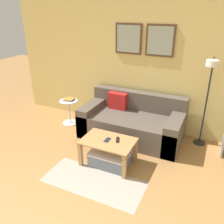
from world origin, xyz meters
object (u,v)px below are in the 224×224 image
side_table (69,110)px  remote_control (117,140)px  floor_lamp (208,89)px  coffee_table (108,145)px  cell_phone (107,140)px  couch (132,122)px  book_stack (69,99)px  storage_bin (110,158)px

side_table → remote_control: bearing=-30.2°
floor_lamp → side_table: size_ratio=3.07×
floor_lamp → coffee_table: bearing=-139.6°
cell_phone → floor_lamp: bearing=39.4°
couch → book_stack: 1.40m
couch → coffee_table: (-0.03, -0.97, 0.05)m
book_stack → coffee_table: bearing=-35.0°
couch → book_stack: size_ratio=8.60×
couch → storage_bin: 0.98m
floor_lamp → book_stack: size_ratio=7.33×
cell_phone → remote_control: bearing=23.1°
couch → side_table: (-1.37, -0.04, 0.02)m
remote_control → couch: bearing=75.4°
couch → remote_control: (0.10, -0.90, 0.14)m
coffee_table → side_table: bearing=145.6°
storage_bin → side_table: (-1.38, 0.92, 0.20)m
coffee_table → floor_lamp: size_ratio=0.51×
couch → side_table: couch is taller
floor_lamp → book_stack: floor_lamp is taller
couch → storage_bin: (0.01, -0.96, -0.17)m
side_table → book_stack: (-0.01, 0.03, 0.22)m
couch → side_table: size_ratio=3.60×
couch → remote_control: couch is taller
side_table → remote_control: side_table is taller
remote_control → cell_phone: remote_control is taller
couch → storage_bin: bearing=-89.4°
couch → book_stack: bearing=-179.3°
couch → book_stack: (-1.38, -0.02, 0.25)m
remote_control → cell_phone: size_ratio=1.07×
storage_bin → side_table: side_table is taller
storage_bin → book_stack: bearing=145.7°
storage_bin → book_stack: 1.73m
coffee_table → floor_lamp: floor_lamp is taller
coffee_table → cell_phone: (-0.02, 0.00, 0.09)m
coffee_table → book_stack: book_stack is taller
couch → side_table: 1.37m
storage_bin → couch: bearing=90.6°
side_table → remote_control: (1.47, -0.86, 0.12)m
storage_bin → floor_lamp: bearing=41.2°
couch → floor_lamp: bearing=4.2°
book_stack → couch: bearing=0.7°
storage_bin → remote_control: 0.33m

